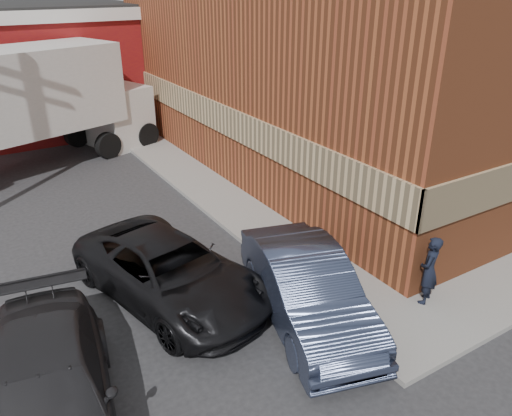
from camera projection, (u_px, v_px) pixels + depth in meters
ground at (357, 325)px, 10.54m from camera, size 90.00×90.00×0.00m
brick_building at (374, 33)px, 19.54m from camera, size 14.25×18.25×9.36m
sidewalk_west at (197, 181)px, 17.74m from camera, size 1.80×18.00×0.12m
man at (429, 270)px, 10.79m from camera, size 0.69×0.60×1.59m
sedan at (307, 288)px, 10.41m from camera, size 2.87×5.00×1.56m
suv_a at (170, 271)px, 11.11m from camera, size 3.49×5.58×1.44m
suv_b at (46, 398)px, 7.73m from camera, size 2.96×5.46×1.50m
box_truck at (46, 98)px, 18.70m from camera, size 9.34×5.27×4.42m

